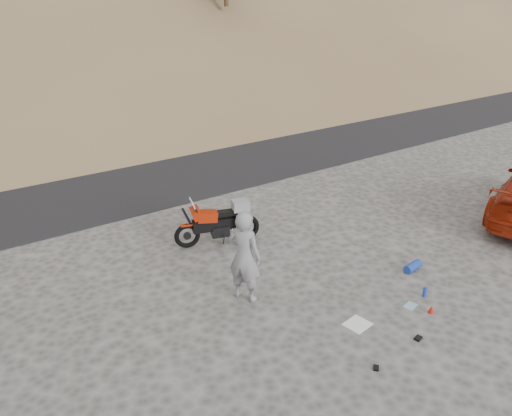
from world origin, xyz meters
The scene contains 11 objects.
ground centered at (0.00, 0.00, 0.00)m, with size 140.00×140.00×0.00m, color #484542.
road centered at (0.00, 9.00, 0.00)m, with size 120.00×7.00×0.05m, color black.
motorcycle centered at (0.22, 2.82, 0.55)m, with size 2.11×0.98×1.29m.
man centered at (-0.65, 0.46, 0.00)m, with size 0.71×0.47×1.95m, color gray.
gear_white_cloth centered at (0.60, -1.50, 0.01)m, with size 0.46×0.41×0.02m, color white.
gear_blue_mat centered at (3.06, -0.78, 0.10)m, with size 0.19×0.19×0.49m, color #193898.
gear_bottle centered at (2.42, -1.61, 0.11)m, with size 0.08×0.08×0.22m, color #193898.
gear_funnel centered at (2.06, -2.05, 0.08)m, with size 0.13×0.13×0.16m, color #A9180B.
gear_glove_a centered at (1.20, -2.43, 0.02)m, with size 0.15×0.10×0.04m, color black.
gear_glove_b centered at (-0.01, -2.53, 0.02)m, with size 0.12×0.09×0.04m, color black.
gear_blue_cloth centered at (1.91, -1.67, 0.01)m, with size 0.27×0.20×0.01m, color #81A9C8.
Camera 1 is at (-5.39, -6.76, 5.83)m, focal length 35.00 mm.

